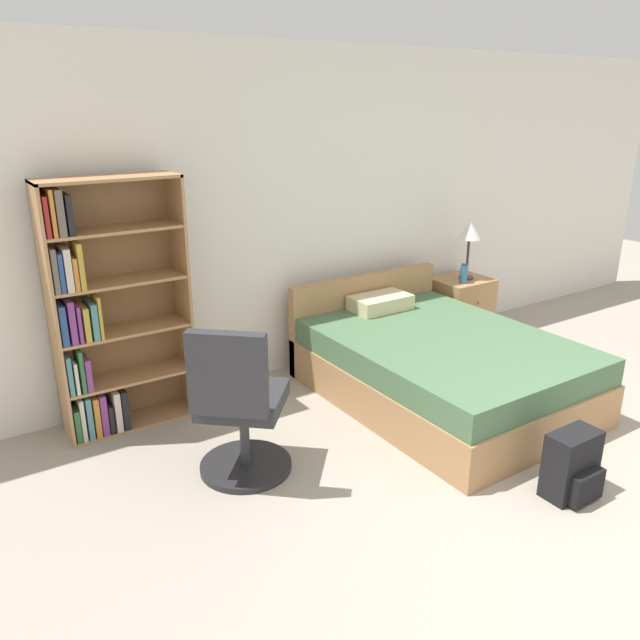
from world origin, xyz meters
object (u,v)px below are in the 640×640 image
at_px(water_bottle, 464,274).
at_px(table_lamp, 470,233).
at_px(nightstand, 459,308).
at_px(bookshelf, 103,317).
at_px(office_chair, 239,410).
at_px(backpack_black, 573,466).
at_px(bed, 436,364).

bearing_deg(water_bottle, table_lamp, 35.00).
distance_m(nightstand, table_lamp, 0.73).
bearing_deg(table_lamp, bookshelf, 178.73).
xyz_separation_m(office_chair, backpack_black, (1.51, -1.21, -0.26)).
xyz_separation_m(bookshelf, backpack_black, (1.97, -2.26, -0.62)).
relative_size(bed, office_chair, 2.01).
distance_m(bookshelf, table_lamp, 3.32).
distance_m(bed, office_chair, 1.76).
bearing_deg(table_lamp, office_chair, -161.07).
bearing_deg(bookshelf, table_lamp, -1.27).
bearing_deg(nightstand, bed, -142.44).
xyz_separation_m(bed, water_bottle, (0.97, 0.71, 0.41)).
relative_size(office_chair, nightstand, 1.72).
distance_m(nightstand, backpack_black, 2.57).
bearing_deg(backpack_black, water_bottle, 60.06).
bearing_deg(bed, nightstand, 37.56).
xyz_separation_m(bookshelf, bed, (2.21, -0.88, -0.55)).
bearing_deg(nightstand, bookshelf, 179.02).
xyz_separation_m(bed, nightstand, (1.07, 0.82, 0.03)).
distance_m(bed, table_lamp, 1.56).
xyz_separation_m(water_bottle, backpack_black, (-1.21, -2.09, -0.48)).
xyz_separation_m(office_chair, water_bottle, (2.72, 0.88, 0.22)).
height_order(office_chair, table_lamp, table_lamp).
relative_size(nightstand, water_bottle, 3.22).
distance_m(bookshelf, water_bottle, 3.19).
distance_m(table_lamp, backpack_black, 2.70).
relative_size(table_lamp, backpack_black, 1.36).
xyz_separation_m(bed, table_lamp, (1.11, 0.81, 0.75)).
distance_m(office_chair, nightstand, 2.99).
xyz_separation_m(office_chair, nightstand, (2.81, 1.00, -0.16)).
height_order(bed, backpack_black, bed).
bearing_deg(table_lamp, backpack_black, -121.51).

